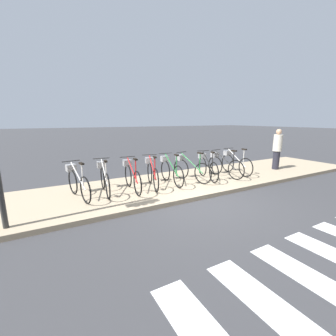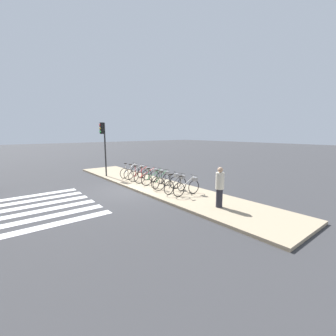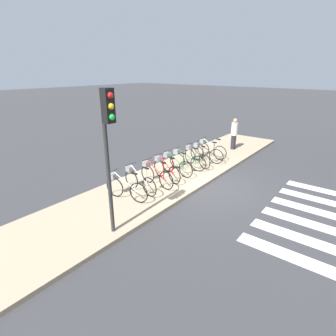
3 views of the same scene
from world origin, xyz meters
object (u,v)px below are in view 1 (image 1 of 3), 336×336
(parked_bicycle_1, at_px, (104,178))
(parked_bicycle_3, at_px, (152,172))
(parked_bicycle_6, at_px, (207,166))
(pedestrian, at_px, (277,148))
(parked_bicycle_5, at_px, (189,168))
(parked_bicycle_2, at_px, (132,175))
(parked_bicycle_8, at_px, (235,162))
(parked_bicycle_7, at_px, (223,164))
(parked_bicycle_0, at_px, (77,181))
(parked_bicycle_4, at_px, (170,170))

(parked_bicycle_1, height_order, parked_bicycle_3, same)
(parked_bicycle_1, bearing_deg, parked_bicycle_6, -2.15)
(parked_bicycle_6, bearing_deg, parked_bicycle_1, 177.85)
(parked_bicycle_6, xyz_separation_m, pedestrian, (3.45, -0.19, 0.42))
(parked_bicycle_5, distance_m, parked_bicycle_6, 0.68)
(parked_bicycle_2, height_order, parked_bicycle_6, same)
(parked_bicycle_5, height_order, parked_bicycle_8, same)
(parked_bicycle_3, height_order, parked_bicycle_7, same)
(parked_bicycle_8, bearing_deg, parked_bicycle_3, 179.76)
(parked_bicycle_3, bearing_deg, pedestrian, -2.79)
(parked_bicycle_3, distance_m, pedestrian, 5.52)
(parked_bicycle_0, bearing_deg, parked_bicycle_5, -0.42)
(parked_bicycle_2, height_order, pedestrian, pedestrian)
(parked_bicycle_1, bearing_deg, pedestrian, -2.61)
(parked_bicycle_0, distance_m, parked_bicycle_6, 4.17)
(parked_bicycle_3, xyz_separation_m, parked_bicycle_7, (2.74, -0.13, 0.00))
(parked_bicycle_1, xyz_separation_m, parked_bicycle_4, (2.08, -0.03, 0.00))
(parked_bicycle_5, xyz_separation_m, pedestrian, (4.13, -0.25, 0.42))
(parked_bicycle_4, bearing_deg, parked_bicycle_3, -178.02)
(parked_bicycle_0, relative_size, pedestrian, 0.98)
(parked_bicycle_7, bearing_deg, parked_bicycle_2, 178.66)
(parked_bicycle_0, relative_size, parked_bicycle_5, 1.01)
(parked_bicycle_2, xyz_separation_m, parked_bicycle_7, (3.41, -0.08, 0.00))
(parked_bicycle_0, distance_m, pedestrian, 7.64)
(parked_bicycle_5, bearing_deg, parked_bicycle_2, -178.92)
(parked_bicycle_4, height_order, pedestrian, pedestrian)
(parked_bicycle_0, distance_m, parked_bicycle_8, 5.55)
(parked_bicycle_2, bearing_deg, parked_bicycle_3, 4.62)
(parked_bicycle_2, bearing_deg, parked_bicycle_7, -1.34)
(pedestrian, bearing_deg, parked_bicycle_3, 177.21)
(parked_bicycle_3, bearing_deg, parked_bicycle_8, -0.24)
(parked_bicycle_0, bearing_deg, parked_bicycle_4, 0.27)
(parked_bicycle_7, bearing_deg, parked_bicycle_1, 177.50)
(parked_bicycle_5, bearing_deg, parked_bicycle_3, 179.33)
(parked_bicycle_8, bearing_deg, parked_bicycle_5, -179.96)
(parked_bicycle_5, distance_m, pedestrian, 4.16)
(parked_bicycle_3, distance_m, parked_bicycle_7, 2.74)
(parked_bicycle_1, bearing_deg, parked_bicycle_2, -7.75)
(parked_bicycle_1, xyz_separation_m, parked_bicycle_2, (0.75, -0.10, 0.00))
(parked_bicycle_3, distance_m, parked_bicycle_8, 3.42)
(pedestrian, bearing_deg, parked_bicycle_7, 177.23)
(parked_bicycle_2, bearing_deg, parked_bicycle_5, 1.08)
(parked_bicycle_0, distance_m, parked_bicycle_7, 4.87)
(parked_bicycle_1, xyz_separation_m, parked_bicycle_5, (2.79, -0.06, 0.00))
(parked_bicycle_2, xyz_separation_m, pedestrian, (6.17, -0.21, 0.42))
(parked_bicycle_1, height_order, parked_bicycle_6, same)
(parked_bicycle_2, height_order, parked_bicycle_4, same)
(parked_bicycle_0, xyz_separation_m, parked_bicycle_2, (1.46, -0.06, 0.00))
(parked_bicycle_1, height_order, parked_bicycle_8, same)
(parked_bicycle_2, height_order, parked_bicycle_8, same)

